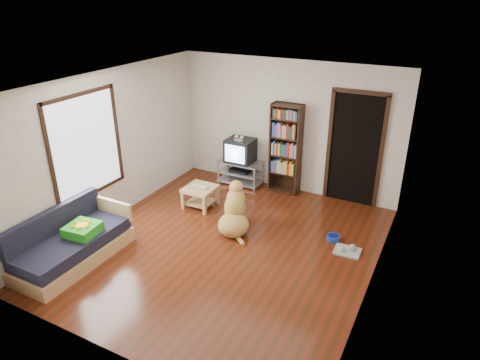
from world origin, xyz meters
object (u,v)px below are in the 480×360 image
at_px(laptop, 199,187).
at_px(dog, 235,213).
at_px(dog_bowl, 333,238).
at_px(sofa, 72,245).
at_px(grey_rag, 347,251).
at_px(bookshelf, 286,144).
at_px(coffee_table, 200,193).
at_px(crt_tv, 241,150).
at_px(green_cushion, 83,229).
at_px(tv_stand, 240,171).

bearing_deg(laptop, dog, -17.43).
height_order(dog_bowl, sofa, sofa).
relative_size(grey_rag, bookshelf, 0.22).
bearing_deg(laptop, sofa, -103.38).
xyz_separation_m(dog_bowl, coffee_table, (-2.56, -0.01, 0.24)).
xyz_separation_m(crt_tv, sofa, (-0.97, -3.65, -0.48)).
distance_m(laptop, dog, 1.05).
bearing_deg(green_cushion, crt_tv, 70.14).
relative_size(bookshelf, coffee_table, 3.27).
distance_m(crt_tv, sofa, 3.81).
bearing_deg(laptop, dog_bowl, 6.14).
relative_size(coffee_table, dog, 0.59).
bearing_deg(coffee_table, grey_rag, -4.88).
bearing_deg(laptop, green_cushion, -101.51).
distance_m(bookshelf, sofa, 4.26).
bearing_deg(green_cushion, grey_rag, 23.00).
xyz_separation_m(grey_rag, tv_stand, (-2.68, 1.52, 0.25)).
relative_size(grey_rag, sofa, 0.22).
height_order(dog_bowl, bookshelf, bookshelf).
height_order(laptop, tv_stand, tv_stand).
bearing_deg(sofa, coffee_table, 71.50).
relative_size(crt_tv, bookshelf, 0.32).
height_order(dog_bowl, tv_stand, tv_stand).
distance_m(sofa, coffee_table, 2.48).
bearing_deg(coffee_table, bookshelf, 50.33).
bearing_deg(dog, coffee_table, 155.72).
bearing_deg(grey_rag, coffee_table, 175.12).
bearing_deg(sofa, grey_rag, 30.03).
bearing_deg(tv_stand, sofa, -105.02).
distance_m(tv_stand, crt_tv, 0.47).
bearing_deg(green_cushion, bookshelf, 57.10).
height_order(tv_stand, sofa, sofa).
height_order(green_cushion, laptop, green_cushion).
bearing_deg(dog_bowl, bookshelf, 136.28).
bearing_deg(grey_rag, dog_bowl, 140.19).
bearing_deg(bookshelf, grey_rag, -43.08).
xyz_separation_m(sofa, dog, (1.75, 1.92, 0.04)).
xyz_separation_m(grey_rag, crt_tv, (-2.68, 1.54, 0.73)).
relative_size(crt_tv, sofa, 0.32).
relative_size(grey_rag, dog, 0.43).
distance_m(tv_stand, sofa, 3.76).
height_order(laptop, grey_rag, laptop).
height_order(tv_stand, coffee_table, tv_stand).
xyz_separation_m(laptop, sofa, (-0.79, -2.32, -0.15)).
distance_m(grey_rag, bookshelf, 2.56).
height_order(grey_rag, dog, dog).
distance_m(grey_rag, sofa, 4.22).
bearing_deg(dog_bowl, crt_tv, 151.46).
relative_size(laptop, crt_tv, 0.53).
bearing_deg(crt_tv, grey_rag, -29.96).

